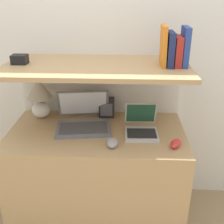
% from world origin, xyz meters
% --- Properties ---
extents(wall_back, '(6.00, 0.05, 2.40)m').
position_xyz_m(wall_back, '(0.00, 0.71, 1.20)').
color(wall_back, white).
rests_on(wall_back, ground_plane).
extents(desk, '(1.18, 0.65, 0.76)m').
position_xyz_m(desk, '(0.00, 0.32, 0.38)').
color(desk, tan).
rests_on(desk, ground_plane).
extents(back_riser, '(1.18, 0.04, 1.17)m').
position_xyz_m(back_riser, '(0.00, 0.67, 0.59)').
color(back_riser, white).
rests_on(back_riser, ground_plane).
extents(shelf, '(1.18, 0.58, 0.03)m').
position_xyz_m(shelf, '(0.00, 0.40, 1.19)').
color(shelf, tan).
rests_on(shelf, back_riser).
extents(table_lamp, '(0.18, 0.18, 0.30)m').
position_xyz_m(table_lamp, '(-0.43, 0.53, 0.94)').
color(table_lamp, white).
rests_on(table_lamp, desk).
extents(laptop_large, '(0.40, 0.38, 0.23)m').
position_xyz_m(laptop_large, '(-0.10, 0.39, 0.81)').
color(laptop_large, slate).
rests_on(laptop_large, desk).
extents(laptop_small, '(0.22, 0.26, 0.19)m').
position_xyz_m(laptop_small, '(0.30, 0.32, 0.80)').
color(laptop_small, silver).
rests_on(laptop_small, desk).
extents(computer_mouse, '(0.07, 0.11, 0.04)m').
position_xyz_m(computer_mouse, '(0.11, 0.14, 0.78)').
color(computer_mouse, '#99999E').
rests_on(computer_mouse, desk).
extents(second_mouse, '(0.10, 0.12, 0.04)m').
position_xyz_m(second_mouse, '(0.50, 0.15, 0.78)').
color(second_mouse, red).
rests_on(second_mouse, desk).
extents(router_box, '(0.11, 0.09, 0.14)m').
position_xyz_m(router_box, '(0.05, 0.57, 0.83)').
color(router_box, black).
rests_on(router_box, desk).
extents(book_blue, '(0.03, 0.16, 0.24)m').
position_xyz_m(book_blue, '(0.54, 0.40, 1.32)').
color(book_blue, '#284293').
rests_on(book_blue, shelf).
extents(book_red, '(0.04, 0.16, 0.18)m').
position_xyz_m(book_red, '(0.50, 0.40, 1.29)').
color(book_red, '#A82823').
rests_on(book_red, shelf).
extents(book_navy, '(0.04, 0.18, 0.21)m').
position_xyz_m(book_navy, '(0.46, 0.40, 1.30)').
color(book_navy, navy).
rests_on(book_navy, shelf).
extents(book_orange, '(0.03, 0.16, 0.24)m').
position_xyz_m(book_orange, '(0.42, 0.40, 1.32)').
color(book_orange, orange).
rests_on(book_orange, shelf).
extents(shelf_gadget, '(0.10, 0.08, 0.06)m').
position_xyz_m(shelf_gadget, '(-0.49, 0.40, 1.23)').
color(shelf_gadget, black).
rests_on(shelf_gadget, shelf).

